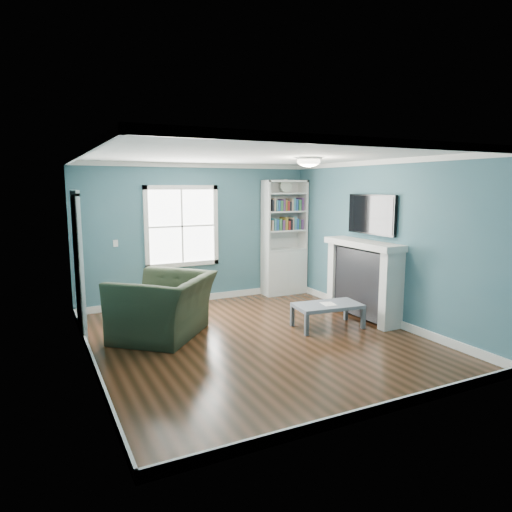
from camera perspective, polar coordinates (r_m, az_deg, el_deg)
name	(u,v)px	position (r m, az deg, el deg)	size (l,w,h in m)	color
floor	(257,339)	(6.67, 0.09, -10.39)	(5.00, 5.00, 0.00)	black
room_walls	(257,230)	(6.33, 0.09, 3.26)	(5.00, 5.00, 5.00)	#366271
trim	(257,255)	(6.37, 0.09, 0.17)	(4.50, 5.00, 2.60)	white
window	(182,226)	(8.53, -9.24, 3.69)	(1.40, 0.06, 1.50)	white
bookshelf	(284,249)	(9.25, 3.52, 0.89)	(0.90, 0.35, 2.31)	silver
fireplace	(363,280)	(7.77, 13.27, -2.99)	(0.44, 1.58, 1.30)	black
tv	(372,214)	(7.71, 14.25, 5.05)	(0.06, 1.10, 0.65)	black
door	(78,263)	(7.15, -21.37, -0.82)	(0.12, 0.98, 2.17)	silver
ceiling_fixture	(309,161)	(6.84, 6.61, 11.73)	(0.38, 0.38, 0.15)	white
light_switch	(116,243)	(8.28, -17.14, 1.52)	(0.08, 0.01, 0.12)	white
recliner	(163,296)	(6.79, -11.50, -4.91)	(1.38, 0.90, 1.21)	black
coffee_table	(328,307)	(7.22, 8.95, -6.31)	(1.08, 0.67, 0.37)	#495057
paper_sheet	(328,304)	(7.20, 9.03, -5.93)	(0.19, 0.25, 0.00)	white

